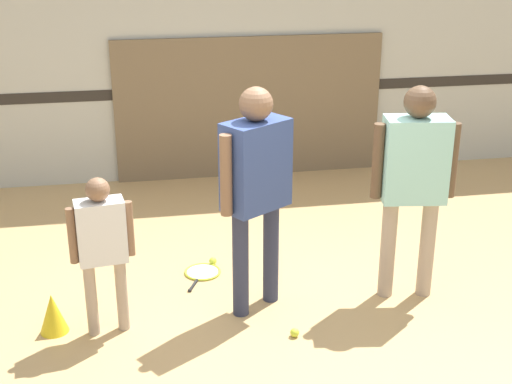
# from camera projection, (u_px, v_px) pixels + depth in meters

# --- Properties ---
(ground_plane) EXTENTS (16.00, 16.00, 0.00)m
(ground_plane) POSITION_uv_depth(u_px,v_px,m) (253.00, 313.00, 5.55)
(ground_plane) COLOR tan
(wall_back) EXTENTS (16.00, 0.07, 3.20)m
(wall_back) POSITION_uv_depth(u_px,v_px,m) (203.00, 40.00, 7.92)
(wall_back) COLOR beige
(wall_back) RESTS_ON ground_plane
(wall_panel) EXTENTS (3.09, 0.05, 1.63)m
(wall_panel) POSITION_uv_depth(u_px,v_px,m) (250.00, 108.00, 8.24)
(wall_panel) COLOR #756047
(wall_panel) RESTS_ON ground_plane
(person_instructor) EXTENTS (0.58, 0.50, 1.77)m
(person_instructor) POSITION_uv_depth(u_px,v_px,m) (256.00, 177.00, 5.25)
(person_instructor) COLOR #2D334C
(person_instructor) RESTS_ON ground_plane
(person_student_left) EXTENTS (0.46, 0.23, 1.21)m
(person_student_left) POSITION_uv_depth(u_px,v_px,m) (102.00, 239.00, 5.04)
(person_student_left) COLOR tan
(person_student_left) RESTS_ON ground_plane
(person_student_right) EXTENTS (0.65, 0.33, 1.73)m
(person_student_right) POSITION_uv_depth(u_px,v_px,m) (414.00, 171.00, 5.44)
(person_student_right) COLOR tan
(person_student_right) RESTS_ON ground_plane
(racket_spare_on_floor) EXTENTS (0.42, 0.54, 0.03)m
(racket_spare_on_floor) POSITION_uv_depth(u_px,v_px,m) (202.00, 273.00, 6.16)
(racket_spare_on_floor) COLOR #C6D838
(racket_spare_on_floor) RESTS_ON ground_plane
(tennis_ball_near_instructor) EXTENTS (0.07, 0.07, 0.07)m
(tennis_ball_near_instructor) POSITION_uv_depth(u_px,v_px,m) (295.00, 333.00, 5.23)
(tennis_ball_near_instructor) COLOR #CCE038
(tennis_ball_near_instructor) RESTS_ON ground_plane
(tennis_ball_by_spare_racket) EXTENTS (0.07, 0.07, 0.07)m
(tennis_ball_by_spare_racket) POSITION_uv_depth(u_px,v_px,m) (213.00, 261.00, 6.31)
(tennis_ball_by_spare_racket) COLOR #CCE038
(tennis_ball_by_spare_racket) RESTS_ON ground_plane
(training_cone) EXTENTS (0.21, 0.21, 0.31)m
(training_cone) POSITION_uv_depth(u_px,v_px,m) (53.00, 313.00, 5.25)
(training_cone) COLOR yellow
(training_cone) RESTS_ON ground_plane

